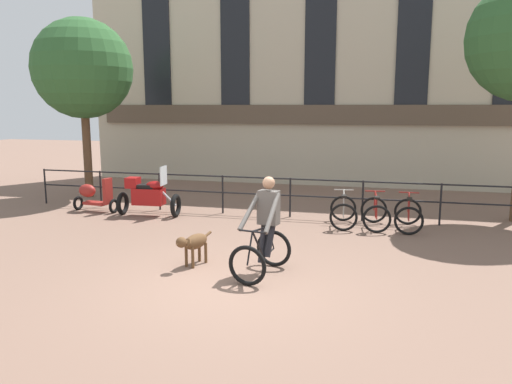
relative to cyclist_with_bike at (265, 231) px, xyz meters
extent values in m
plane|color=#7A5B4C|center=(-0.40, -0.64, -0.76)|extent=(60.00, 60.00, 0.00)
cylinder|color=black|center=(-7.90, 4.56, -0.24)|extent=(0.05, 0.05, 1.05)
cylinder|color=black|center=(-6.03, 4.56, -0.24)|extent=(0.05, 0.05, 1.05)
cylinder|color=black|center=(-4.15, 4.56, -0.24)|extent=(0.05, 0.05, 1.05)
cylinder|color=black|center=(-2.28, 4.56, -0.24)|extent=(0.05, 0.05, 1.05)
cylinder|color=black|center=(-0.40, 4.56, -0.24)|extent=(0.05, 0.05, 1.05)
cylinder|color=black|center=(1.47, 4.56, -0.24)|extent=(0.05, 0.05, 1.05)
cylinder|color=black|center=(3.35, 4.56, -0.24)|extent=(0.05, 0.05, 1.05)
cylinder|color=black|center=(-0.40, 4.56, 0.26)|extent=(15.00, 0.04, 0.04)
cylinder|color=black|center=(-0.40, 4.56, -0.19)|extent=(15.00, 0.04, 0.04)
cube|color=#BCB299|center=(-0.40, 10.36, 3.72)|extent=(18.00, 0.60, 8.96)
cube|color=brown|center=(-0.40, 10.00, 1.84)|extent=(17.10, 0.12, 0.70)
cube|color=black|center=(-6.70, 10.03, 4.16)|extent=(1.10, 0.06, 5.02)
cube|color=black|center=(-3.55, 10.03, 4.16)|extent=(1.10, 0.06, 5.02)
cube|color=black|center=(-0.40, 10.03, 4.16)|extent=(1.10, 0.06, 5.02)
cube|color=black|center=(2.75, 10.03, 4.16)|extent=(1.10, 0.06, 5.02)
torus|color=black|center=(-0.13, -0.68, -0.42)|extent=(0.68, 0.19, 0.68)
torus|color=black|center=(0.08, 0.41, -0.42)|extent=(0.68, 0.19, 0.68)
cylinder|color=black|center=(-0.05, -0.25, -0.19)|extent=(0.13, 0.49, 0.60)
cylinder|color=black|center=(0.01, 0.07, -0.22)|extent=(0.08, 0.23, 0.52)
cylinder|color=black|center=(-0.03, -0.16, 0.07)|extent=(0.16, 0.66, 0.10)
cylinder|color=black|center=(0.04, 0.19, -0.45)|extent=(0.11, 0.44, 0.08)
cylinder|color=black|center=(0.05, 0.29, -0.19)|extent=(0.07, 0.26, 0.47)
cylinder|color=black|center=(-0.11, -0.58, -0.16)|extent=(0.07, 0.23, 0.54)
cylinder|color=black|center=(-0.09, -0.48, 0.10)|extent=(0.48, 0.12, 0.03)
cube|color=black|center=(0.03, 0.17, 0.06)|extent=(0.16, 0.26, 0.05)
cube|color=#56514C|center=(0.03, 0.17, 0.39)|extent=(0.39, 0.28, 0.60)
sphere|color=#A87A5B|center=(0.03, 0.17, 0.83)|extent=(0.22, 0.22, 0.22)
cylinder|color=#56514C|center=(-0.24, -0.12, 0.37)|extent=(0.27, 0.71, 0.60)
cylinder|color=#56514C|center=(0.18, -0.20, 0.37)|extent=(0.15, 0.72, 0.60)
cylinder|color=black|center=(-0.05, 0.08, -0.25)|extent=(0.14, 0.31, 0.69)
cylinder|color=black|center=(0.08, 0.06, -0.19)|extent=(0.19, 0.32, 0.58)
ellipsoid|color=brown|center=(-1.34, 0.14, -0.32)|extent=(0.41, 0.64, 0.28)
cylinder|color=brown|center=(-1.41, -0.09, -0.30)|extent=(0.19, 0.19, 0.17)
sphere|color=brown|center=(-1.46, -0.25, -0.24)|extent=(0.19, 0.19, 0.19)
cone|color=brown|center=(-1.49, -0.33, -0.25)|extent=(0.14, 0.14, 0.11)
cylinder|color=brown|center=(-1.23, 0.48, -0.26)|extent=(0.11, 0.20, 0.10)
cylinder|color=brown|center=(-1.47, -0.02, -0.57)|extent=(0.06, 0.06, 0.39)
cylinder|color=brown|center=(-1.32, -0.07, -0.57)|extent=(0.06, 0.06, 0.39)
cylinder|color=brown|center=(-1.35, 0.34, -0.57)|extent=(0.06, 0.06, 0.39)
cylinder|color=brown|center=(-1.20, 0.29, -0.57)|extent=(0.06, 0.06, 0.39)
torus|color=black|center=(-3.33, 3.79, -0.45)|extent=(0.16, 0.63, 0.62)
torus|color=black|center=(-4.84, 3.69, -0.45)|extent=(0.16, 0.63, 0.62)
cube|color=maroon|center=(-4.08, 3.74, -0.23)|extent=(0.85, 0.45, 0.44)
ellipsoid|color=maroon|center=(-3.90, 3.76, 0.07)|extent=(0.50, 0.35, 0.24)
cube|color=black|center=(-4.19, 3.74, 0.04)|extent=(0.58, 0.34, 0.10)
cylinder|color=#B2B2B7|center=(-3.52, 3.78, -0.27)|extent=(0.43, 0.09, 0.41)
cube|color=silver|center=(-3.65, 3.77, 0.34)|extent=(0.06, 0.44, 0.50)
cube|color=maroon|center=(-4.52, 3.71, 0.13)|extent=(0.34, 0.38, 0.28)
torus|color=black|center=(1.00, 4.43, -0.43)|extent=(0.66, 0.12, 0.66)
torus|color=black|center=(1.09, 3.38, -0.43)|extent=(0.66, 0.12, 0.66)
cylinder|color=#9E998E|center=(1.04, 4.02, -0.20)|extent=(0.07, 0.47, 0.58)
cylinder|color=#9E998E|center=(1.07, 3.71, -0.24)|extent=(0.05, 0.22, 0.51)
cylinder|color=#9E998E|center=(1.05, 3.93, 0.05)|extent=(0.09, 0.63, 0.10)
cylinder|color=#9E998E|center=(1.08, 3.59, -0.46)|extent=(0.06, 0.42, 0.07)
cylinder|color=#9E998E|center=(1.08, 3.50, -0.21)|extent=(0.04, 0.25, 0.46)
cylinder|color=#9E998E|center=(1.01, 4.34, -0.18)|extent=(0.04, 0.21, 0.52)
cylinder|color=#9E998E|center=(1.02, 4.24, 0.08)|extent=(0.48, 0.07, 0.03)
cube|color=black|center=(1.07, 3.61, 0.03)|extent=(0.14, 0.25, 0.05)
torus|color=black|center=(1.76, 4.43, -0.43)|extent=(0.66, 0.12, 0.66)
torus|color=black|center=(1.86, 3.38, -0.43)|extent=(0.66, 0.12, 0.66)
cylinder|color=maroon|center=(1.80, 4.02, -0.20)|extent=(0.07, 0.47, 0.58)
cylinder|color=maroon|center=(1.83, 3.71, -0.24)|extent=(0.05, 0.22, 0.51)
cylinder|color=maroon|center=(1.81, 3.93, 0.05)|extent=(0.09, 0.63, 0.10)
cylinder|color=maroon|center=(1.84, 3.59, -0.46)|extent=(0.06, 0.42, 0.07)
cylinder|color=maroon|center=(1.85, 3.50, -0.21)|extent=(0.04, 0.25, 0.46)
cylinder|color=maroon|center=(1.77, 4.34, -0.18)|extent=(0.04, 0.21, 0.52)
cylinder|color=maroon|center=(1.78, 4.24, 0.08)|extent=(0.48, 0.07, 0.03)
cube|color=black|center=(1.84, 3.61, 0.03)|extent=(0.14, 0.25, 0.05)
torus|color=black|center=(2.58, 4.43, -0.43)|extent=(0.66, 0.07, 0.66)
torus|color=black|center=(2.57, 3.38, -0.43)|extent=(0.66, 0.07, 0.66)
cylinder|color=maroon|center=(2.58, 4.02, -0.20)|extent=(0.04, 0.47, 0.58)
cylinder|color=maroon|center=(2.57, 3.71, -0.24)|extent=(0.04, 0.22, 0.51)
cylinder|color=maroon|center=(2.57, 3.93, 0.05)|extent=(0.04, 0.63, 0.10)
cylinder|color=maroon|center=(2.57, 3.59, -0.46)|extent=(0.03, 0.42, 0.07)
cylinder|color=maroon|center=(2.57, 3.50, -0.21)|extent=(0.03, 0.25, 0.46)
cylinder|color=maroon|center=(2.58, 4.34, -0.18)|extent=(0.03, 0.21, 0.52)
cylinder|color=maroon|center=(2.58, 4.24, 0.08)|extent=(0.48, 0.04, 0.03)
cube|color=black|center=(2.57, 3.61, 0.03)|extent=(0.12, 0.24, 0.05)
torus|color=black|center=(-5.18, 3.81, -0.56)|extent=(0.12, 0.41, 0.40)
torus|color=black|center=(-6.37, 3.93, -0.56)|extent=(0.12, 0.41, 0.40)
cube|color=maroon|center=(-5.77, 3.87, -0.52)|extent=(0.70, 0.35, 0.08)
cube|color=maroon|center=(-5.36, 3.83, -0.16)|extent=(0.13, 0.33, 0.72)
ellipsoid|color=maroon|center=(-6.04, 3.90, -0.18)|extent=(0.55, 0.35, 0.36)
cylinder|color=brown|center=(-7.28, 5.91, 0.84)|extent=(0.26, 0.26, 3.21)
sphere|color=#2D5B2D|center=(-7.28, 5.91, 3.30)|extent=(3.10, 3.10, 3.10)
camera|label=1|loc=(1.97, -8.20, 2.15)|focal=35.00mm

